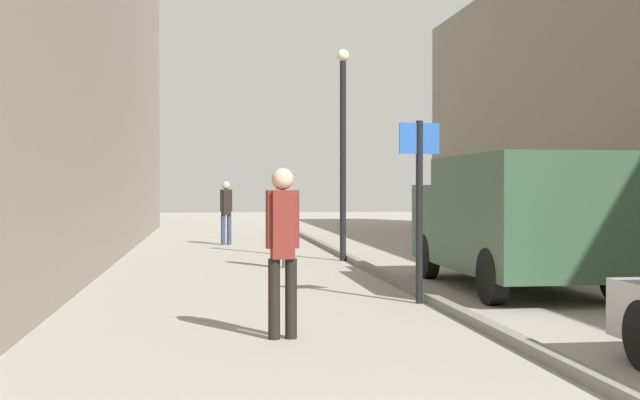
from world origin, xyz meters
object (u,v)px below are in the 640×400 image
pedestrian_main_foreground (281,220)px  lamp_post (343,140)px  pedestrian_mid_block (283,240)px  street_sign_post (419,195)px  pedestrian_far_crossing (226,208)px  delivery_van (514,217)px

pedestrian_main_foreground → lamp_post: 2.72m
pedestrian_mid_block → street_sign_post: 3.31m
pedestrian_far_crossing → pedestrian_mid_block: bearing=-107.9°
pedestrian_main_foreground → street_sign_post: 5.63m
pedestrian_far_crossing → street_sign_post: size_ratio=0.71×
pedestrian_mid_block → delivery_van: size_ratio=0.38×
pedestrian_far_crossing → street_sign_post: bearing=-97.7°
pedestrian_mid_block → street_sign_post: (2.18, 2.46, 0.47)m
pedestrian_mid_block → pedestrian_far_crossing: bearing=-93.4°
lamp_post → pedestrian_mid_block: bearing=-103.4°
pedestrian_far_crossing → lamp_post: (2.50, -5.54, 1.66)m
delivery_van → pedestrian_mid_block: bearing=-136.9°
delivery_van → lamp_post: size_ratio=1.04×
pedestrian_main_foreground → pedestrian_mid_block: (-0.68, -7.86, 0.08)m
street_sign_post → lamp_post: lamp_post is taller
pedestrian_mid_block → lamp_post: lamp_post is taller
pedestrian_main_foreground → street_sign_post: (1.49, -5.40, 0.55)m
pedestrian_main_foreground → delivery_van: (3.42, -4.05, 0.18)m
street_sign_post → delivery_van: bearing=-151.9°
lamp_post → delivery_van: bearing=-71.0°
pedestrian_mid_block → pedestrian_far_crossing: (-0.29, 14.83, -0.01)m
pedestrian_main_foreground → pedestrian_mid_block: 7.89m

